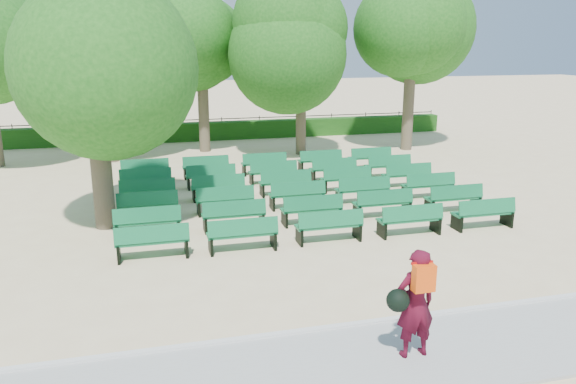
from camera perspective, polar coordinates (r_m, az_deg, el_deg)
name	(u,v)px	position (r m, az deg, el deg)	size (l,w,h in m)	color
ground	(261,222)	(15.64, -2.78, -3.10)	(120.00, 120.00, 0.00)	beige
paving	(360,364)	(9.14, 7.33, -16.99)	(30.00, 2.20, 0.06)	#A5A6A2
curb	(335,328)	(10.06, 4.83, -13.59)	(30.00, 0.12, 0.10)	silver
hedge	(204,131)	(29.05, -8.57, 6.12)	(26.00, 0.70, 0.90)	#1C5114
fence	(203,139)	(29.51, -8.62, 5.37)	(26.00, 0.10, 1.02)	black
tree_line	(214,155)	(25.21, -7.52, 3.77)	(21.80, 6.80, 7.04)	#24661B
bench_array	(290,198)	(17.68, 0.16, -0.64)	(1.70, 0.62, 1.06)	#126C3D
tree_among	(93,72)	(15.29, -19.22, 11.44)	(4.45, 4.45, 6.15)	brown
person	(414,302)	(9.02, 12.72, -10.86)	(0.84, 0.51, 1.78)	#490A1B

